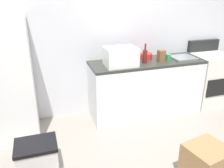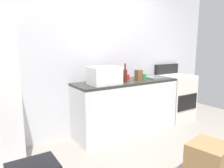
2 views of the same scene
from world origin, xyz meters
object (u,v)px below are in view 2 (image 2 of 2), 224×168
at_px(stove_oven, 175,97).
at_px(mixing_bowl, 124,77).
at_px(microwave, 104,75).
at_px(knife_block, 139,75).
at_px(cardboard_box_large, 208,161).
at_px(wine_bottle, 125,75).
at_px(coffee_mug, 144,77).

relative_size(stove_oven, mixing_bowl, 5.79).
bearing_deg(stove_oven, microwave, -177.03).
distance_m(knife_block, cardboard_box_large, 1.70).
distance_m(wine_bottle, knife_block, 0.27).
relative_size(coffee_mug, mixing_bowl, 0.53).
height_order(coffee_mug, cardboard_box_large, coffee_mug).
xyz_separation_m(coffee_mug, knife_block, (-0.14, -0.02, 0.04)).
bearing_deg(coffee_mug, knife_block, -171.53).
bearing_deg(wine_bottle, cardboard_box_large, -87.72).
bearing_deg(coffee_mug, cardboard_box_large, -102.94).
bearing_deg(stove_oven, coffee_mug, -175.06).
bearing_deg(wine_bottle, stove_oven, 3.73).
height_order(stove_oven, microwave, microwave).
bearing_deg(cardboard_box_large, coffee_mug, 77.06).
height_order(stove_oven, cardboard_box_large, stove_oven).
bearing_deg(cardboard_box_large, wine_bottle, 92.28).
height_order(wine_bottle, cardboard_box_large, wine_bottle).
distance_m(coffee_mug, cardboard_box_large, 1.73).
bearing_deg(cardboard_box_large, microwave, 106.58).
bearing_deg(coffee_mug, stove_oven, 4.94).
bearing_deg(knife_block, wine_bottle, 177.24).
bearing_deg(coffee_mug, microwave, -179.24).
height_order(microwave, knife_block, microwave).
xyz_separation_m(wine_bottle, coffee_mug, (0.41, 0.01, -0.06)).
relative_size(stove_oven, microwave, 2.39).
distance_m(stove_oven, coffee_mug, 1.02).
xyz_separation_m(stove_oven, knife_block, (-1.03, -0.10, 0.52)).
bearing_deg(stove_oven, wine_bottle, -176.27).
xyz_separation_m(microwave, coffee_mug, (0.80, 0.01, -0.09)).
bearing_deg(mixing_bowl, coffee_mug, -34.10).
relative_size(coffee_mug, cardboard_box_large, 0.24).
height_order(stove_oven, wine_bottle, wine_bottle).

